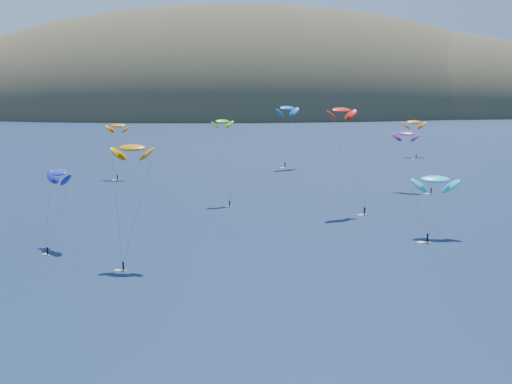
% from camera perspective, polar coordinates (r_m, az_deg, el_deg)
% --- Properties ---
extents(ground, '(2800.00, 2800.00, 0.00)m').
position_cam_1_polar(ground, '(86.41, 7.04, -14.97)').
color(ground, black).
rests_on(ground, ground).
extents(island, '(730.00, 300.00, 210.00)m').
position_cam_1_polar(island, '(643.32, 0.54, 5.58)').
color(island, '#3D3526').
rests_on(island, ground).
extents(kitesurfer_1, '(8.55, 9.27, 19.82)m').
position_cam_1_polar(kitesurfer_1, '(244.11, -10.98, 5.23)').
color(kitesurfer_1, yellow).
rests_on(kitesurfer_1, ground).
extents(kitesurfer_2, '(8.36, 9.96, 23.87)m').
position_cam_1_polar(kitesurfer_2, '(135.13, -9.88, 3.49)').
color(kitesurfer_2, yellow).
rests_on(kitesurfer_2, ground).
extents(kitesurfer_3, '(6.88, 11.27, 23.92)m').
position_cam_1_polar(kitesurfer_3, '(195.54, -2.72, 5.65)').
color(kitesurfer_3, yellow).
rests_on(kitesurfer_3, ground).
extents(kitesurfer_4, '(11.06, 9.56, 24.87)m').
position_cam_1_polar(kitesurfer_4, '(266.40, 2.51, 6.72)').
color(kitesurfer_4, yellow).
rests_on(kitesurfer_4, ground).
extents(kitesurfer_5, '(10.48, 11.11, 15.12)m').
position_cam_1_polar(kitesurfer_5, '(160.69, 14.15, 0.99)').
color(kitesurfer_5, yellow).
rests_on(kitesurfer_5, ground).
extents(kitesurfer_6, '(10.70, 13.00, 19.39)m').
position_cam_1_polar(kitesurfer_6, '(219.99, 11.94, 4.60)').
color(kitesurfer_6, yellow).
rests_on(kitesurfer_6, ground).
extents(kitesurfer_9, '(11.03, 9.41, 28.46)m').
position_cam_1_polar(kitesurfer_9, '(182.28, 6.86, 6.51)').
color(kitesurfer_9, yellow).
rests_on(kitesurfer_9, ground).
extents(kitesurfer_10, '(8.07, 14.30, 17.48)m').
position_cam_1_polar(kitesurfer_10, '(152.38, -15.49, 1.51)').
color(kitesurfer_10, yellow).
rests_on(kitesurfer_10, ground).
extents(kitesurfer_11, '(9.76, 10.96, 17.16)m').
position_cam_1_polar(kitesurfer_11, '(307.25, 12.52, 5.49)').
color(kitesurfer_11, yellow).
rests_on(kitesurfer_11, ground).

